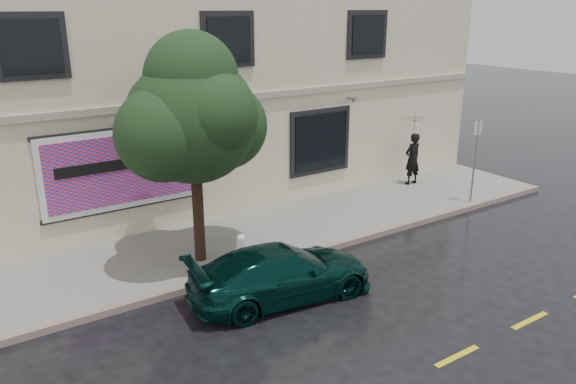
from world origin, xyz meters
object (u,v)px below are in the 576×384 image
pedestrian (412,159)px  fire_hydrant (241,250)px  car (281,273)px  street_tree (193,120)px

pedestrian → fire_hydrant: bearing=14.8°
car → street_tree: street_tree is taller
car → pedestrian: (8.07, 4.04, 0.46)m
pedestrian → street_tree: bearing=8.7°
street_tree → fire_hydrant: street_tree is taller
car → fire_hydrant: bearing=8.3°
pedestrian → street_tree: street_tree is taller
fire_hydrant → pedestrian: bearing=16.6°
car → street_tree: 3.97m
car → fire_hydrant: 1.69m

